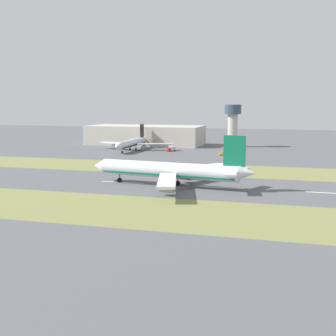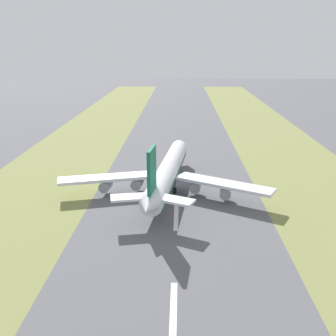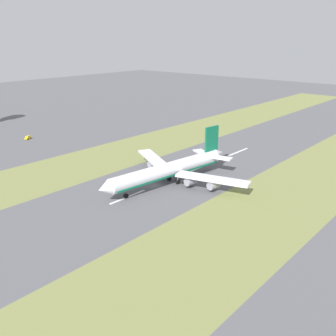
% 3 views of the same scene
% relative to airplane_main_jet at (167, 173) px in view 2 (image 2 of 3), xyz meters
% --- Properties ---
extents(ground_plane, '(800.00, 800.00, 0.00)m').
position_rel_airplane_main_jet_xyz_m(ground_plane, '(3.07, 6.90, -6.02)').
color(ground_plane, '#56565B').
extents(grass_median_west, '(40.00, 600.00, 0.01)m').
position_rel_airplane_main_jet_xyz_m(grass_median_west, '(-41.93, 6.90, -6.02)').
color(grass_median_west, olive).
rests_on(grass_median_west, ground).
extents(grass_median_east, '(40.00, 600.00, 0.01)m').
position_rel_airplane_main_jet_xyz_m(grass_median_east, '(48.07, 6.90, -6.02)').
color(grass_median_east, olive).
rests_on(grass_median_east, ground).
extents(centreline_dash_near, '(1.20, 18.00, 0.01)m').
position_rel_airplane_main_jet_xyz_m(centreline_dash_near, '(3.07, -58.11, -6.01)').
color(centreline_dash_near, silver).
rests_on(centreline_dash_near, ground).
extents(centreline_dash_mid, '(1.20, 18.00, 0.01)m').
position_rel_airplane_main_jet_xyz_m(centreline_dash_mid, '(3.07, -18.11, -6.01)').
color(centreline_dash_mid, silver).
rests_on(centreline_dash_mid, ground).
extents(centreline_dash_far, '(1.20, 18.00, 0.01)m').
position_rel_airplane_main_jet_xyz_m(centreline_dash_far, '(3.07, 21.89, -6.01)').
color(centreline_dash_far, silver).
rests_on(centreline_dash_far, ground).
extents(airplane_main_jet, '(63.67, 67.17, 20.20)m').
position_rel_airplane_main_jet_xyz_m(airplane_main_jet, '(0.00, 0.00, 0.00)').
color(airplane_main_jet, silver).
rests_on(airplane_main_jet, ground).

